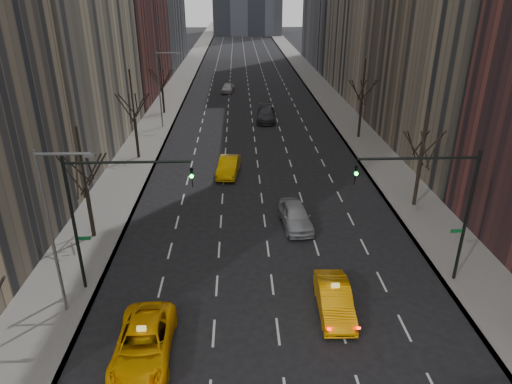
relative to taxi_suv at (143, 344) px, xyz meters
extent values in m
cube|color=slate|center=(-5.83, 63.47, -0.71)|extent=(4.50, 320.00, 0.15)
cube|color=slate|center=(18.67, 63.47, -0.71)|extent=(4.50, 320.00, 0.15)
cylinder|color=black|center=(-5.58, 11.47, 1.15)|extent=(0.28, 0.28, 3.57)
cylinder|color=black|center=(-5.58, 11.47, 5.06)|extent=(0.16, 0.16, 4.25)
cylinder|color=black|center=(-5.43, 12.32, 4.17)|extent=(0.42, 1.80, 2.52)
cylinder|color=black|center=(-4.77, 11.77, 4.17)|extent=(1.74, 0.72, 2.52)
cylinder|color=black|center=(-4.92, 10.92, 4.17)|extent=(1.46, 1.25, 2.52)
cylinder|color=black|center=(-5.73, 10.63, 4.17)|extent=(0.42, 1.80, 2.52)
cylinder|color=black|center=(-6.39, 11.18, 4.17)|extent=(1.74, 0.72, 2.52)
cylinder|color=black|center=(-6.24, 12.03, 4.17)|extent=(1.46, 1.25, 2.52)
cylinder|color=black|center=(-5.58, 27.47, 1.36)|extent=(0.28, 0.28, 3.99)
cylinder|color=black|center=(-5.58, 27.47, 5.73)|extent=(0.16, 0.16, 4.75)
cylinder|color=black|center=(-5.43, 28.32, 4.59)|extent=(0.42, 1.80, 2.52)
cylinder|color=black|center=(-4.77, 27.77, 4.59)|extent=(1.74, 0.72, 2.52)
cylinder|color=black|center=(-4.92, 26.92, 4.59)|extent=(1.46, 1.25, 2.52)
cylinder|color=black|center=(-5.73, 26.63, 4.59)|extent=(0.42, 1.80, 2.52)
cylinder|color=black|center=(-6.39, 27.18, 4.59)|extent=(1.74, 0.72, 2.52)
cylinder|color=black|center=(-6.24, 28.03, 4.59)|extent=(1.46, 1.25, 2.52)
cylinder|color=black|center=(-5.58, 45.47, 1.05)|extent=(0.28, 0.28, 3.36)
cylinder|color=black|center=(-5.58, 45.47, 4.73)|extent=(0.16, 0.16, 4.00)
cylinder|color=black|center=(-5.43, 46.32, 3.96)|extent=(0.42, 1.80, 2.52)
cylinder|color=black|center=(-4.77, 45.77, 3.96)|extent=(1.74, 0.72, 2.52)
cylinder|color=black|center=(-4.92, 44.92, 3.96)|extent=(1.46, 1.25, 2.52)
cylinder|color=black|center=(-5.73, 44.63, 3.96)|extent=(0.42, 1.80, 2.52)
cylinder|color=black|center=(-6.39, 45.18, 3.96)|extent=(1.74, 0.72, 2.52)
cylinder|color=black|center=(-6.24, 46.03, 3.96)|extent=(1.46, 1.25, 2.52)
cylinder|color=black|center=(18.42, 15.47, 1.15)|extent=(0.28, 0.28, 3.57)
cylinder|color=black|center=(18.42, 15.47, 5.06)|extent=(0.16, 0.16, 4.25)
cylinder|color=black|center=(18.57, 16.32, 4.17)|extent=(0.42, 1.80, 2.52)
cylinder|color=black|center=(19.23, 15.77, 4.17)|extent=(1.74, 0.72, 2.52)
cylinder|color=black|center=(19.08, 14.92, 4.17)|extent=(1.46, 1.25, 2.52)
cylinder|color=black|center=(18.27, 14.63, 4.17)|extent=(0.42, 1.80, 2.52)
cylinder|color=black|center=(17.61, 15.18, 4.17)|extent=(1.74, 0.72, 2.52)
cylinder|color=black|center=(17.76, 16.03, 4.17)|extent=(1.46, 1.25, 2.52)
cylinder|color=black|center=(18.42, 33.47, 1.36)|extent=(0.28, 0.28, 3.99)
cylinder|color=black|center=(18.42, 33.47, 5.73)|extent=(0.16, 0.16, 4.75)
cylinder|color=black|center=(18.57, 34.32, 4.59)|extent=(0.42, 1.80, 2.52)
cylinder|color=black|center=(19.23, 33.77, 4.59)|extent=(1.74, 0.72, 2.52)
cylinder|color=black|center=(19.08, 32.92, 4.59)|extent=(1.46, 1.25, 2.52)
cylinder|color=black|center=(18.27, 32.63, 4.59)|extent=(0.42, 1.80, 2.52)
cylinder|color=black|center=(17.61, 33.18, 4.59)|extent=(1.74, 0.72, 2.52)
cylinder|color=black|center=(17.76, 34.03, 4.59)|extent=(1.46, 1.25, 2.52)
cylinder|color=black|center=(-4.38, 5.47, 3.37)|extent=(0.18, 0.18, 8.00)
cylinder|color=black|center=(-1.13, 5.47, 6.97)|extent=(6.50, 0.14, 0.14)
imported|color=black|center=(2.12, 5.47, 6.07)|extent=(0.18, 0.22, 1.10)
sphere|color=#0CFF33|center=(2.12, 5.29, 6.22)|extent=(0.20, 0.20, 0.20)
cube|color=#0C5926|center=(-3.98, 5.47, 2.57)|extent=(0.70, 0.04, 0.22)
cylinder|color=black|center=(17.22, 5.47, 3.37)|extent=(0.18, 0.18, 8.00)
cylinder|color=black|center=(13.97, 5.47, 6.97)|extent=(6.50, 0.14, 0.14)
imported|color=black|center=(10.72, 5.47, 6.07)|extent=(0.18, 0.22, 1.10)
sphere|color=#0CFF33|center=(10.72, 5.29, 6.22)|extent=(0.20, 0.20, 0.20)
cube|color=#0C5926|center=(16.82, 5.47, 2.57)|extent=(0.70, 0.04, 0.22)
cylinder|color=slate|center=(-4.78, 3.47, 3.87)|extent=(0.16, 0.16, 9.00)
cylinder|color=slate|center=(-3.48, 3.47, 8.17)|extent=(2.60, 0.14, 0.14)
cube|color=slate|center=(-2.28, 3.47, 8.07)|extent=(0.50, 0.22, 0.15)
cylinder|color=slate|center=(-4.78, 38.47, 3.87)|extent=(0.16, 0.16, 9.00)
cylinder|color=slate|center=(-3.48, 38.47, 8.17)|extent=(2.60, 0.14, 0.14)
cube|color=slate|center=(-2.28, 38.47, 8.07)|extent=(0.50, 0.22, 0.15)
imported|color=#FFB205|center=(0.00, 0.00, 0.00)|extent=(2.72, 5.69, 1.57)
imported|color=#FB9C05|center=(9.52, 2.90, 0.00)|extent=(1.80, 4.83, 1.57)
imported|color=#999BA0|center=(8.61, 12.58, 0.05)|extent=(2.42, 5.06, 1.67)
imported|color=#EBA904|center=(3.62, 22.79, 0.02)|extent=(2.29, 5.07, 1.61)
imported|color=#323237|center=(8.20, 41.24, 0.07)|extent=(2.82, 6.05, 1.71)
imported|color=silver|center=(2.94, 59.04, -0.03)|extent=(2.33, 4.60, 1.50)
camera|label=1|loc=(4.58, -16.62, 15.15)|focal=32.00mm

